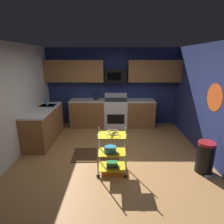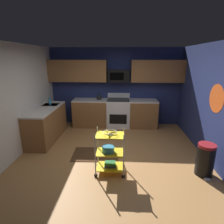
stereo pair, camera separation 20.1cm
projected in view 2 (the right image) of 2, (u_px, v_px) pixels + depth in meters
The scene contains 17 objects.
floor at pixel (111, 158), 4.39m from camera, with size 4.40×4.80×0.04m, color #A87542.
wall_back at pixel (115, 87), 6.34m from camera, with size 4.52×0.06×2.60m, color navy.
wall_left at pixel (12, 103), 4.14m from camera, with size 0.06×4.80×2.60m, color silver.
wall_right at pixel (216, 105), 3.90m from camera, with size 0.06×4.80×2.60m, color navy.
wall_flower_decal at pixel (216, 98), 3.84m from camera, with size 0.60×0.60×0.00m, color #E5591E.
counter_run at pixel (91, 117), 5.88m from camera, with size 3.60×2.33×0.92m.
oven_range at pixel (118, 113), 6.26m from camera, with size 0.76×0.65×1.10m.
upper_cabinets at pixel (115, 71), 6.00m from camera, with size 4.40×0.33×0.70m.
microwave at pixel (119, 76), 6.01m from camera, with size 0.70×0.39×0.40m.
rolling_cart at pixel (110, 152), 3.69m from camera, with size 0.61×0.39×0.91m.
fruit_bowl at pixel (110, 133), 3.57m from camera, with size 0.27×0.27×0.07m.
mixing_bowl_large at pixel (108, 149), 3.67m from camera, with size 0.25×0.25×0.11m.
book_stack at pixel (110, 164), 3.76m from camera, with size 0.24×0.19×0.09m.
kettle at pixel (99, 97), 6.14m from camera, with size 0.21×0.18×0.26m.
dish_soap_bottle at pixel (50, 102), 5.46m from camera, with size 0.06×0.06×0.20m, color #2D8CBF.
trash_can at pixel (205, 160), 3.65m from camera, with size 0.34×0.42×0.66m.
floor_rug at pixel (96, 154), 4.50m from camera, with size 1.10×0.70×0.01m, color #472D19.
Camera 2 is at (0.24, -3.90, 2.26)m, focal length 29.60 mm.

